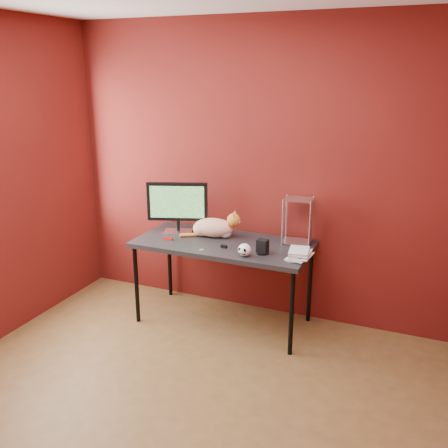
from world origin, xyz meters
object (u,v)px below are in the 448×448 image
at_px(monitor, 177,205).
at_px(cat, 214,227).
at_px(desk, 223,247).
at_px(book_stack, 293,207).
at_px(speaker, 263,247).
at_px(skull_mug, 244,250).

height_order(monitor, cat, monitor).
bearing_deg(monitor, cat, -14.68).
bearing_deg(desk, book_stack, -10.95).
xyz_separation_m(cat, book_stack, (0.76, -0.22, 0.32)).
relative_size(speaker, book_stack, 0.14).
relative_size(monitor, skull_mug, 4.86).
bearing_deg(monitor, speaker, -33.02).
xyz_separation_m(monitor, cat, (0.34, 0.03, -0.17)).
bearing_deg(book_stack, desk, 169.05).
relative_size(desk, cat, 2.91).
xyz_separation_m(desk, speaker, (0.40, -0.14, 0.10)).
height_order(cat, skull_mug, cat).
height_order(desk, cat, cat).
bearing_deg(skull_mug, monitor, 162.14).
bearing_deg(book_stack, monitor, 170.22).
bearing_deg(speaker, cat, 161.23).
bearing_deg(monitor, skull_mug, -42.39).
bearing_deg(skull_mug, cat, 144.97).
distance_m(desk, monitor, 0.57).
distance_m(cat, speaker, 0.58).
relative_size(cat, skull_mug, 4.85).
xyz_separation_m(skull_mug, speaker, (0.11, 0.11, 0.00)).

